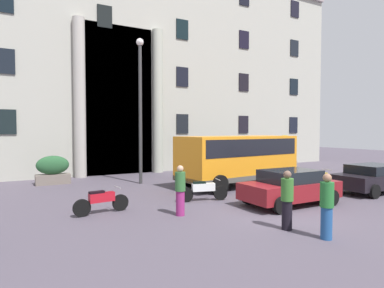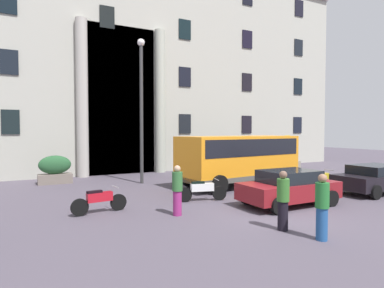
% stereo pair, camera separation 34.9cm
% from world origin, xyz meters
% --- Properties ---
extents(ground_plane, '(80.00, 64.00, 0.12)m').
position_xyz_m(ground_plane, '(0.00, 0.00, -0.06)').
color(ground_plane, '#4E4652').
extents(office_building_facade, '(35.04, 9.61, 15.58)m').
position_xyz_m(office_building_facade, '(-0.01, 17.48, 7.79)').
color(office_building_facade, '#ACAB9F').
rests_on(office_building_facade, ground_plane).
extents(orange_minibus, '(6.87, 3.34, 2.63)m').
position_xyz_m(orange_minibus, '(2.33, 5.50, 1.58)').
color(orange_minibus, orange).
rests_on(orange_minibus, ground_plane).
extents(bus_stop_sign, '(0.44, 0.08, 2.63)m').
position_xyz_m(bus_stop_sign, '(7.01, 6.89, 1.63)').
color(bus_stop_sign, '#959A12').
rests_on(bus_stop_sign, ground_plane).
extents(hedge_planter_east, '(1.62, 0.94, 1.53)m').
position_xyz_m(hedge_planter_east, '(10.52, 10.37, 0.74)').
color(hedge_planter_east, gray).
rests_on(hedge_planter_east, ground_plane).
extents(hedge_planter_far_west, '(1.76, 0.78, 1.56)m').
position_xyz_m(hedge_planter_far_west, '(-6.25, 10.78, 0.75)').
color(hedge_planter_far_west, '#70655C').
rests_on(hedge_planter_far_west, ground_plane).
extents(hedge_planter_entrance_right, '(2.07, 0.72, 1.33)m').
position_xyz_m(hedge_planter_entrance_right, '(5.38, 10.43, 0.64)').
color(hedge_planter_entrance_right, '#665F59').
rests_on(hedge_planter_entrance_right, ground_plane).
extents(hedge_planter_entrance_left, '(1.79, 0.75, 1.29)m').
position_xyz_m(hedge_planter_entrance_left, '(2.11, 10.25, 0.62)').
color(hedge_planter_entrance_left, slate).
rests_on(hedge_planter_entrance_left, ground_plane).
extents(parked_compact_extra, '(3.94, 1.98, 1.38)m').
position_xyz_m(parked_compact_extra, '(1.43, 0.92, 0.71)').
color(parked_compact_extra, maroon).
rests_on(parked_compact_extra, ground_plane).
extents(white_taxi_kerbside, '(4.08, 2.05, 1.32)m').
position_xyz_m(white_taxi_kerbside, '(6.87, 0.95, 0.69)').
color(white_taxi_kerbside, black).
rests_on(white_taxi_kerbside, ground_plane).
extents(scooter_by_planter, '(2.03, 0.55, 0.89)m').
position_xyz_m(scooter_by_planter, '(5.69, 3.04, 0.46)').
color(scooter_by_planter, black).
rests_on(scooter_by_planter, ground_plane).
extents(motorcycle_far_end, '(2.06, 0.72, 0.89)m').
position_xyz_m(motorcycle_far_end, '(-1.25, 3.15, 0.46)').
color(motorcycle_far_end, black).
rests_on(motorcycle_far_end, ground_plane).
extents(motorcycle_near_kerb, '(2.00, 0.56, 0.89)m').
position_xyz_m(motorcycle_near_kerb, '(-5.44, 3.08, 0.46)').
color(motorcycle_near_kerb, black).
rests_on(motorcycle_near_kerb, ground_plane).
extents(pedestrian_man_crossing, '(0.36, 0.36, 1.75)m').
position_xyz_m(pedestrian_man_crossing, '(-1.03, -1.39, 0.88)').
color(pedestrian_man_crossing, black).
rests_on(pedestrian_man_crossing, ground_plane).
extents(pedestrian_woman_dark_dress, '(0.36, 0.36, 1.78)m').
position_xyz_m(pedestrian_woman_dark_dress, '(-0.72, -2.53, 0.90)').
color(pedestrian_woman_dark_dress, '#204C88').
rests_on(pedestrian_woman_dark_dress, ground_plane).
extents(pedestrian_child_trailing, '(0.36, 0.36, 1.73)m').
position_xyz_m(pedestrian_child_trailing, '(-3.08, 1.55, 0.88)').
color(pedestrian_child_trailing, '#8F2567').
rests_on(pedestrian_child_trailing, ground_plane).
extents(lamppost_plaza_centre, '(0.40, 0.40, 7.94)m').
position_xyz_m(lamppost_plaza_centre, '(-1.96, 8.67, 4.60)').
color(lamppost_plaza_centre, '#363637').
rests_on(lamppost_plaza_centre, ground_plane).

